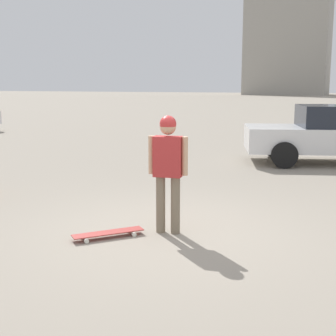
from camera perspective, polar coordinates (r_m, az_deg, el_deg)
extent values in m
plane|color=gray|center=(6.45, 0.00, -7.88)|extent=(220.00, 220.00, 0.00)
cylinder|color=#7A6B56|center=(6.36, -0.90, -4.45)|extent=(0.12, 0.12, 0.78)
cylinder|color=#7A6B56|center=(6.32, 0.91, -4.56)|extent=(0.12, 0.12, 0.78)
cube|color=#B22D2D|center=(6.21, 0.00, 1.41)|extent=(0.26, 0.40, 0.54)
cylinder|color=tan|center=(6.26, -2.03, 1.61)|extent=(0.08, 0.08, 0.51)
cylinder|color=tan|center=(6.15, 2.06, 1.45)|extent=(0.08, 0.08, 0.51)
sphere|color=tan|center=(6.16, 0.00, 5.05)|extent=(0.21, 0.21, 0.21)
sphere|color=red|center=(6.15, 0.00, 5.39)|extent=(0.22, 0.22, 0.22)
cube|color=#A5332D|center=(6.28, -7.31, -7.81)|extent=(0.83, 0.78, 0.01)
cylinder|color=silver|center=(6.11, -9.90, -8.77)|extent=(0.07, 0.06, 0.06)
cylinder|color=silver|center=(6.31, -10.43, -8.16)|extent=(0.07, 0.06, 0.06)
cylinder|color=silver|center=(6.29, -4.15, -8.08)|extent=(0.07, 0.06, 0.06)
cylinder|color=silver|center=(6.49, -4.85, -7.51)|extent=(0.07, 0.06, 0.06)
cube|color=silver|center=(12.70, 19.61, 3.38)|extent=(3.08, 4.79, 0.61)
cylinder|color=black|center=(11.59, 13.99, 1.54)|extent=(0.39, 0.67, 0.64)
cylinder|color=black|center=(13.35, 12.84, 2.69)|extent=(0.39, 0.67, 0.64)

